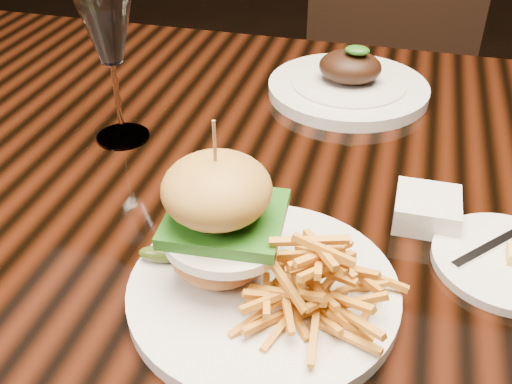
% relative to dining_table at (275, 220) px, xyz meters
% --- Properties ---
extents(dining_table, '(1.60, 0.90, 0.75)m').
position_rel_dining_table_xyz_m(dining_table, '(0.00, 0.00, 0.00)').
color(dining_table, black).
rests_on(dining_table, ground).
extents(burger_plate, '(0.26, 0.26, 0.18)m').
position_rel_dining_table_xyz_m(burger_plate, '(0.04, -0.21, 0.12)').
color(burger_plate, silver).
rests_on(burger_plate, dining_table).
extents(side_saucer, '(0.15, 0.15, 0.02)m').
position_rel_dining_table_xyz_m(side_saucer, '(0.26, -0.11, 0.08)').
color(side_saucer, silver).
rests_on(side_saucer, dining_table).
extents(ramekin, '(0.08, 0.08, 0.03)m').
position_rel_dining_table_xyz_m(ramekin, '(0.18, -0.05, 0.09)').
color(ramekin, silver).
rests_on(ramekin, dining_table).
extents(wine_glass, '(0.08, 0.08, 0.20)m').
position_rel_dining_table_xyz_m(wine_glass, '(-0.22, 0.03, 0.23)').
color(wine_glass, white).
rests_on(wine_glass, dining_table).
extents(far_dish, '(0.24, 0.24, 0.08)m').
position_rel_dining_table_xyz_m(far_dish, '(0.06, 0.24, 0.09)').
color(far_dish, silver).
rests_on(far_dish, dining_table).
extents(chair_far, '(0.46, 0.47, 0.95)m').
position_rel_dining_table_xyz_m(chair_far, '(0.09, 0.89, -0.13)').
color(chair_far, black).
rests_on(chair_far, ground).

